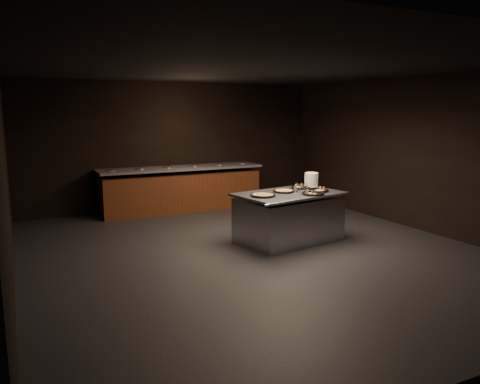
# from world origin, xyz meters

# --- Properties ---
(room) EXTENTS (7.02, 8.02, 2.92)m
(room) POSITION_xyz_m (0.00, 0.00, 1.45)
(room) COLOR black
(room) RESTS_ON ground
(salad_bar) EXTENTS (3.70, 0.83, 1.18)m
(salad_bar) POSITION_xyz_m (0.00, 3.56, 0.44)
(salad_bar) COLOR brown
(salad_bar) RESTS_ON ground
(serving_counter) EXTENTS (1.95, 1.44, 0.85)m
(serving_counter) POSITION_xyz_m (0.84, 0.34, 0.41)
(serving_counter) COLOR #B2B4B9
(serving_counter) RESTS_ON ground
(plate_stack) EXTENTS (0.24, 0.24, 0.28)m
(plate_stack) POSITION_xyz_m (1.47, 0.60, 0.99)
(plate_stack) COLOR white
(plate_stack) RESTS_ON serving_counter
(pan_veggie_whole) EXTENTS (0.42, 0.42, 0.04)m
(pan_veggie_whole) POSITION_xyz_m (0.27, 0.24, 0.87)
(pan_veggie_whole) COLOR black
(pan_veggie_whole) RESTS_ON serving_counter
(pan_cheese_whole) EXTENTS (0.37, 0.37, 0.04)m
(pan_cheese_whole) POSITION_xyz_m (0.79, 0.43, 0.87)
(pan_cheese_whole) COLOR black
(pan_cheese_whole) RESTS_ON serving_counter
(pan_cheese_slices_a) EXTENTS (0.36, 0.36, 0.04)m
(pan_cheese_slices_a) POSITION_xyz_m (1.29, 0.66, 0.87)
(pan_cheese_slices_a) COLOR black
(pan_cheese_slices_a) RESTS_ON serving_counter
(pan_cheese_slices_b) EXTENTS (0.38, 0.38, 0.04)m
(pan_cheese_slices_b) POSITION_xyz_m (1.12, 0.02, 0.87)
(pan_cheese_slices_b) COLOR black
(pan_cheese_slices_b) RESTS_ON serving_counter
(pan_veggie_slices) EXTENTS (0.39, 0.39, 0.04)m
(pan_veggie_slices) POSITION_xyz_m (1.36, 0.24, 0.87)
(pan_veggie_slices) COLOR black
(pan_veggie_slices) RESTS_ON serving_counter
(server_left) EXTENTS (0.25, 0.28, 0.17)m
(server_left) POSITION_xyz_m (1.00, 0.31, 0.93)
(server_left) COLOR #B2B4B9
(server_left) RESTS_ON serving_counter
(server_right) EXTENTS (0.29, 0.21, 0.16)m
(server_right) POSITION_xyz_m (0.97, 0.07, 0.93)
(server_right) COLOR #B2B4B9
(server_right) RESTS_ON serving_counter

